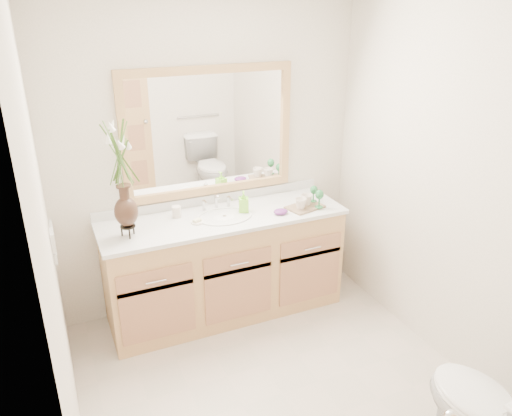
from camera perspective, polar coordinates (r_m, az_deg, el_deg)
name	(u,v)px	position (r m, az deg, el deg)	size (l,w,h in m)	color
floor	(282,393)	(3.40, 3.00, -20.40)	(2.60, 2.60, 0.00)	beige
wall_back	(209,158)	(3.85, -5.35, 5.72)	(2.40, 0.02, 2.40)	white
wall_front	(469,375)	(1.84, 23.12, -17.11)	(2.40, 0.02, 2.40)	white
wall_left	(52,267)	(2.47, -22.32, -6.21)	(0.02, 2.60, 2.40)	white
wall_right	(455,191)	(3.41, 21.82, 1.83)	(0.02, 2.60, 2.40)	white
vanity	(225,266)	(3.92, -3.57, -6.67)	(1.80, 0.55, 0.80)	tan
counter	(224,218)	(3.73, -3.72, -1.12)	(1.84, 0.57, 0.03)	silver
sink	(225,223)	(3.73, -3.61, -1.76)	(0.38, 0.34, 0.23)	white
mirror	(209,132)	(3.77, -5.35, 8.61)	(1.32, 0.04, 0.97)	white
switch_plate	(53,240)	(3.25, -22.21, -3.44)	(0.02, 0.12, 0.12)	white
flower_vase	(121,163)	(3.33, -15.19, 4.94)	(0.19, 0.19, 0.76)	black
tumbler	(177,212)	(3.73, -9.07, -0.42)	(0.07, 0.07, 0.09)	beige
soap_dish	(197,222)	(3.62, -6.74, -1.57)	(0.09, 0.09, 0.03)	beige
soap_bottle	(244,202)	(3.77, -1.43, 0.63)	(0.07, 0.07, 0.15)	#87E636
purple_dish	(281,212)	(3.74, 2.83, -0.40)	(0.11, 0.09, 0.04)	#692776
tray	(305,207)	(3.87, 5.62, 0.12)	(0.28, 0.19, 0.01)	brown
mug_left	(301,203)	(3.80, 5.13, 0.54)	(0.09, 0.08, 0.09)	beige
mug_right	(306,199)	(3.88, 5.79, 0.99)	(0.09, 0.08, 0.09)	beige
goblet_front	(319,196)	(3.83, 7.27, 1.42)	(0.06, 0.06, 0.14)	#27763C
goblet_back	(314,191)	(3.94, 6.61, 1.97)	(0.06, 0.06, 0.13)	#27763C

